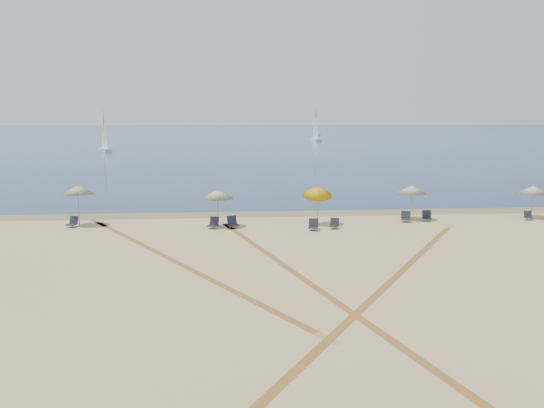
{
  "coord_description": "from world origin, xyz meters",
  "views": [
    {
      "loc": [
        -3.23,
        -16.79,
        6.94
      ],
      "look_at": [
        0.0,
        20.0,
        1.3
      ],
      "focal_mm": 38.25,
      "sensor_mm": 36.0,
      "label": 1
    }
  ],
  "objects": [
    {
      "name": "sailboat_1",
      "position": [
        -26.19,
        100.4,
        2.38
      ],
      "size": [
        3.62,
        5.31,
        7.87
      ],
      "rotation": [
        0.0,
        0.0,
        0.48
      ],
      "color": "white",
      "rests_on": "ocean"
    },
    {
      "name": "umbrella_2",
      "position": [
        -3.49,
        19.22,
        2.09
      ],
      "size": [
        2.04,
        2.04,
        2.43
      ],
      "color": "gray",
      "rests_on": "ground"
    },
    {
      "name": "chair_6",
      "position": [
        3.72,
        18.06,
        0.29
      ],
      "size": [
        0.71,
        0.77,
        0.65
      ],
      "rotation": [
        0.0,
        0.0,
        -0.32
      ],
      "color": "black",
      "rests_on": "ground"
    },
    {
      "name": "umbrella_1",
      "position": [
        -12.31,
        20.47,
        2.3
      ],
      "size": [
        2.03,
        2.04,
        2.65
      ],
      "color": "gray",
      "rests_on": "ground"
    },
    {
      "name": "sailboat_0",
      "position": [
        30.56,
        188.94,
        2.31
      ],
      "size": [
        2.41,
        5.28,
        7.62
      ],
      "rotation": [
        0.0,
        0.0,
        0.22
      ],
      "color": "white",
      "rests_on": "ocean"
    },
    {
      "name": "chair_8",
      "position": [
        10.4,
        20.21,
        0.3
      ],
      "size": [
        0.7,
        0.78,
        0.69
      ],
      "rotation": [
        0.0,
        0.0,
        -0.22
      ],
      "color": "black",
      "rests_on": "ground"
    },
    {
      "name": "ground",
      "position": [
        0.0,
        0.0,
        0.0
      ],
      "size": [
        160.0,
        160.0,
        0.0
      ],
      "primitive_type": "plane",
      "color": "tan",
      "rests_on": "ground"
    },
    {
      "name": "chair_3",
      "position": [
        -3.76,
        18.82,
        0.31
      ],
      "size": [
        0.79,
        0.85,
        0.71
      ],
      "rotation": [
        0.0,
        0.0,
        -0.35
      ],
      "color": "black",
      "rests_on": "ground"
    },
    {
      "name": "ocean",
      "position": [
        0.0,
        225.0,
        0.01
      ],
      "size": [
        500.0,
        500.0,
        0.0
      ],
      "primitive_type": "plane",
      "color": "#0C2151",
      "rests_on": "ground"
    },
    {
      "name": "chair_4",
      "position": [
        -2.57,
        18.87,
        0.33
      ],
      "size": [
        0.82,
        0.89,
        0.74
      ],
      "rotation": [
        0.0,
        0.0,
        0.35
      ],
      "color": "black",
      "rests_on": "ground"
    },
    {
      "name": "chair_7",
      "position": [
        8.86,
        19.92,
        0.31
      ],
      "size": [
        0.74,
        0.81,
        0.7
      ],
      "rotation": [
        0.0,
        0.0,
        -0.28
      ],
      "color": "black",
      "rests_on": "ground"
    },
    {
      "name": "chair_9",
      "position": [
        17.32,
        19.94,
        0.26
      ],
      "size": [
        0.61,
        0.67,
        0.59
      ],
      "rotation": [
        0.0,
        0.0,
        -0.23
      ],
      "color": "black",
      "rests_on": "ground"
    },
    {
      "name": "chair_5",
      "position": [
        2.35,
        17.68,
        0.31
      ],
      "size": [
        0.7,
        0.79,
        0.71
      ],
      "rotation": [
        0.0,
        0.0,
        -0.19
      ],
      "color": "black",
      "rests_on": "ground"
    },
    {
      "name": "wet_sand",
      "position": [
        0.0,
        24.0,
        0.0
      ],
      "size": [
        500.0,
        500.0,
        0.0
      ],
      "primitive_type": "plane",
      "color": "olive",
      "rests_on": "ground"
    },
    {
      "name": "sailboat_2",
      "position": [
        22.88,
        142.96,
        2.59
      ],
      "size": [
        2.5,
        5.92,
        8.56
      ],
      "rotation": [
        0.0,
        0.0,
        0.19
      ],
      "color": "white",
      "rests_on": "ocean"
    },
    {
      "name": "tire_tracks",
      "position": [
        -0.89,
        8.68,
        0.0
      ],
      "size": [
        49.16,
        45.67,
        0.0
      ],
      "color": "tan",
      "rests_on": "ground"
    },
    {
      "name": "umbrella_3",
      "position": [
        2.84,
        19.34,
        2.19
      ],
      "size": [
        1.91,
        1.98,
        2.76
      ],
      "color": "gray",
      "rests_on": "ground"
    },
    {
      "name": "umbrella_5",
      "position": [
        17.91,
        20.58,
        1.95
      ],
      "size": [
        2.09,
        2.09,
        2.29
      ],
      "color": "gray",
      "rests_on": "ground"
    },
    {
      "name": "chair_2",
      "position": [
        -12.61,
        19.99,
        0.3
      ],
      "size": [
        0.75,
        0.81,
        0.68
      ],
      "rotation": [
        0.0,
        0.0,
        -0.34
      ],
      "color": "black",
      "rests_on": "ground"
    },
    {
      "name": "umbrella_4",
      "position": [
        9.44,
        20.66,
        2.06
      ],
      "size": [
        2.09,
        2.09,
        2.41
      ],
      "color": "gray",
      "rests_on": "ground"
    }
  ]
}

